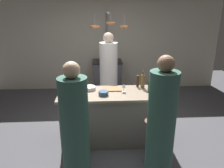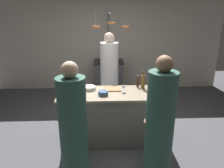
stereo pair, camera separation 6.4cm
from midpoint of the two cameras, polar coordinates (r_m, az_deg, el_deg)
The scene contains 20 objects.
ground_plane at distance 4.10m, azimuth 0.55°, elevation -14.07°, with size 9.00×9.00×0.00m, color #4C4C51.
back_wall at distance 6.36m, azimuth -0.67°, elevation 10.41°, with size 6.40×0.16×2.60m, color beige.
kitchen_island at distance 3.87m, azimuth 0.57°, elevation -8.42°, with size 1.80×0.72×0.90m.
stove_range at distance 6.15m, azimuth -0.54°, elevation 1.98°, with size 0.80×0.64×0.89m.
chef at distance 4.72m, azimuth -0.29°, elevation 1.60°, with size 0.38×0.38×1.79m.
bar_stool_right at distance 3.45m, azimuth 10.76°, elevation -13.96°, with size 0.28×0.28×0.68m.
guest_right at distance 2.94m, azimuth 12.88°, elevation -10.63°, with size 0.36×0.36×1.72m.
bar_stool_left at distance 3.38m, azimuth -8.06°, elevation -14.45°, with size 0.28×0.28×0.68m.
guest_left at distance 2.85m, azimuth -9.32°, elevation -12.01°, with size 0.35×0.35×1.67m.
overhead_pot_rack at distance 5.49m, azimuth -0.31°, elevation 12.65°, with size 0.86×1.38×2.17m.
cutting_board at distance 3.82m, azimuth 0.46°, elevation -1.33°, with size 0.32×0.22×0.02m, color #997047.
pepper_mill at distance 3.96m, azimuth 7.18°, elevation 0.74°, with size 0.05×0.05×0.21m, color #382319.
wine_bottle_amber at distance 3.90m, azimuth 8.49°, elevation 0.73°, with size 0.07×0.07×0.32m.
wine_bottle_green at distance 3.55m, azimuth -10.85°, elevation -1.18°, with size 0.07×0.07×0.33m.
wine_bottle_red at distance 3.69m, azimuth 10.31°, elevation -0.67°, with size 0.07×0.07×0.30m.
wine_bottle_rose at distance 3.67m, azimuth -10.07°, elevation -0.49°, with size 0.07×0.07×0.32m.
wine_glass_near_right_guest at distance 3.95m, azimuth 11.14°, elevation 0.49°, with size 0.07×0.07×0.15m.
wine_glass_near_left_guest at distance 3.68m, azimuth 3.49°, elevation -0.57°, with size 0.07×0.07×0.15m.
mixing_bowl_ceramic at distance 3.83m, azimuth -5.44°, elevation -1.01°, with size 0.22×0.22×0.06m, color silver.
mixing_bowl_blue at distance 3.56m, azimuth -1.79°, elevation -2.39°, with size 0.16×0.16×0.07m, color #334C6B.
Camera 2 is at (-0.14, -3.44, 2.22)m, focal length 35.21 mm.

